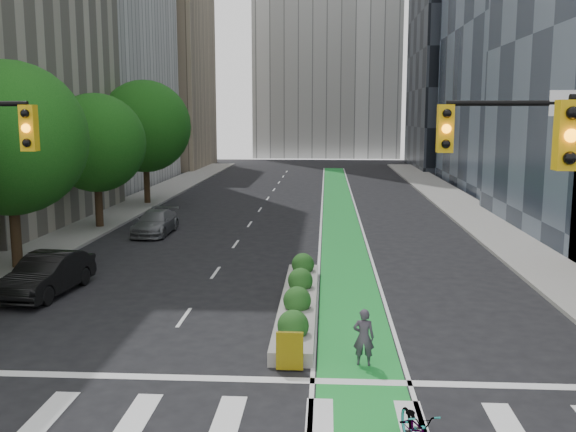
# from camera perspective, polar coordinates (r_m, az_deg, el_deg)

# --- Properties ---
(ground) EXTENTS (160.00, 160.00, 0.00)m
(ground) POSITION_cam_1_polar(r_m,az_deg,el_deg) (15.51, -4.86, -16.03)
(ground) COLOR black
(ground) RESTS_ON ground
(sidewalk_left) EXTENTS (3.60, 90.00, 0.15)m
(sidewalk_left) POSITION_cam_1_polar(r_m,az_deg,el_deg) (41.81, -16.02, -0.25)
(sidewalk_left) COLOR gray
(sidewalk_left) RESTS_ON ground
(sidewalk_right) EXTENTS (3.60, 90.00, 0.15)m
(sidewalk_right) POSITION_cam_1_polar(r_m,az_deg,el_deg) (40.61, 17.21, -0.57)
(sidewalk_right) COLOR gray
(sidewalk_right) RESTS_ON ground
(bike_lane_paint) EXTENTS (2.20, 70.00, 0.01)m
(bike_lane_paint) POSITION_cam_1_polar(r_m,az_deg,el_deg) (44.39, 4.57, 0.51)
(bike_lane_paint) COLOR #1A9031
(bike_lane_paint) RESTS_ON ground
(building_tan_far) EXTENTS (14.00, 16.00, 26.00)m
(building_tan_far) POSITION_cam_1_polar(r_m,az_deg,el_deg) (83.14, -12.32, 13.27)
(building_tan_far) COLOR tan
(building_tan_far) RESTS_ON ground
(building_dark_end) EXTENTS (14.00, 18.00, 28.00)m
(building_dark_end) POSITION_cam_1_polar(r_m,az_deg,el_deg) (84.16, 16.18, 13.75)
(building_dark_end) COLOR black
(building_dark_end) RESTS_ON ground
(tree_mid) EXTENTS (6.40, 6.40, 8.78)m
(tree_mid) POSITION_cam_1_polar(r_m,az_deg,el_deg) (29.04, -23.53, 6.33)
(tree_mid) COLOR black
(tree_mid) RESTS_ON ground
(tree_midfar) EXTENTS (5.60, 5.60, 7.76)m
(tree_midfar) POSITION_cam_1_polar(r_m,az_deg,el_deg) (38.24, -16.70, 6.23)
(tree_midfar) COLOR black
(tree_midfar) RESTS_ON ground
(tree_far) EXTENTS (6.60, 6.60, 9.00)m
(tree_far) POSITION_cam_1_polar(r_m,az_deg,el_deg) (47.74, -12.60, 7.77)
(tree_far) COLOR black
(tree_far) RESTS_ON ground
(median_planter) EXTENTS (1.20, 10.26, 1.10)m
(median_planter) POSITION_cam_1_polar(r_m,az_deg,el_deg) (21.85, 0.94, -7.43)
(median_planter) COLOR gray
(median_planter) RESTS_ON ground
(bicycle) EXTENTS (0.92, 1.86, 0.93)m
(bicycle) POSITION_cam_1_polar(r_m,az_deg,el_deg) (13.49, 11.31, -18.02)
(bicycle) COLOR gray
(bicycle) RESTS_ON ground
(cyclist) EXTENTS (0.60, 0.42, 1.55)m
(cyclist) POSITION_cam_1_polar(r_m,az_deg,el_deg) (17.24, 6.74, -10.65)
(cyclist) COLOR #3F3843
(cyclist) RESTS_ON ground
(parked_car_left_mid) EXTENTS (2.05, 4.74, 1.52)m
(parked_car_left_mid) POSITION_cam_1_polar(r_m,az_deg,el_deg) (25.19, -20.60, -4.87)
(parked_car_left_mid) COLOR black
(parked_car_left_mid) RESTS_ON ground
(parked_car_left_far) EXTENTS (1.90, 4.52, 1.30)m
(parked_car_left_far) POSITION_cam_1_polar(r_m,az_deg,el_deg) (36.13, -11.70, -0.57)
(parked_car_left_far) COLOR slate
(parked_car_left_far) RESTS_ON ground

